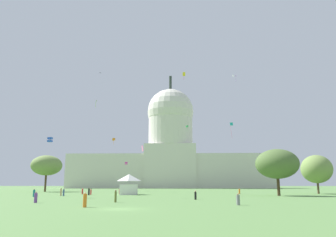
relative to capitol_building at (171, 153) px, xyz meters
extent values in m
plane|color=#567F42|center=(-0.23, -177.26, -22.38)|extent=(800.00, 800.00, 0.00)
cube|color=beige|center=(-31.92, 0.00, -11.93)|extent=(63.85, 25.40, 20.90)
cube|color=beige|center=(31.92, 0.00, -11.93)|extent=(63.85, 25.40, 20.90)
cube|color=beige|center=(0.00, 0.00, -8.97)|extent=(31.57, 27.94, 26.83)
cylinder|color=beige|center=(0.00, 0.00, 15.65)|extent=(28.49, 28.49, 22.39)
sphere|color=beige|center=(0.00, 0.00, 26.84)|extent=(30.14, 30.14, 30.14)
cylinder|color=#2D3833|center=(0.00, 0.00, 46.67)|extent=(1.80, 1.80, 9.50)
cube|color=white|center=(-6.80, -128.49, -21.13)|extent=(4.71, 6.18, 2.51)
pyramid|color=white|center=(-6.80, -128.49, -18.14)|extent=(4.95, 6.49, 1.73)
cylinder|color=#4C3823|center=(-40.44, -98.60, -18.92)|extent=(0.69, 0.69, 6.93)
ellipsoid|color=olive|center=(-40.44, -98.60, -13.36)|extent=(14.27, 14.46, 6.98)
cylinder|color=brown|center=(43.83, -120.15, -20.19)|extent=(0.55, 0.55, 4.38)
ellipsoid|color=olive|center=(43.83, -120.15, -15.69)|extent=(10.89, 11.77, 7.70)
cylinder|color=#42301E|center=(28.78, -135.48, -19.79)|extent=(0.68, 0.68, 5.18)
ellipsoid|color=#4C6633|center=(28.78, -135.48, -15.14)|extent=(13.32, 13.06, 6.86)
cylinder|color=red|center=(-16.31, -129.18, -21.74)|extent=(0.47, 0.47, 1.29)
sphere|color=brown|center=(-16.31, -129.18, -20.99)|extent=(0.29, 0.29, 0.21)
cylinder|color=#1E757A|center=(-24.61, -143.49, -21.66)|extent=(0.58, 0.58, 1.45)
sphere|color=beige|center=(-24.61, -143.49, -20.81)|extent=(0.31, 0.31, 0.25)
cylinder|color=#3D5684|center=(-19.86, -138.96, -21.65)|extent=(0.45, 0.45, 1.47)
sphere|color=beige|center=(-19.86, -138.96, -20.81)|extent=(0.27, 0.27, 0.21)
cylinder|color=black|center=(-15.85, -132.76, -21.61)|extent=(0.52, 0.52, 1.55)
sphere|color=brown|center=(-15.85, -132.76, -20.72)|extent=(0.29, 0.29, 0.24)
cylinder|color=red|center=(-19.57, -125.42, -21.69)|extent=(0.48, 0.48, 1.39)
sphere|color=beige|center=(-19.57, -125.42, -20.87)|extent=(0.29, 0.29, 0.25)
cylinder|color=black|center=(8.88, -154.99, -21.73)|extent=(0.51, 0.51, 1.30)
sphere|color=tan|center=(8.88, -154.99, -20.95)|extent=(0.36, 0.36, 0.26)
cylinder|color=tan|center=(-21.14, -137.13, -21.61)|extent=(0.45, 0.45, 1.54)
sphere|color=brown|center=(-21.14, -137.13, -20.73)|extent=(0.26, 0.26, 0.22)
cylinder|color=gray|center=(13.69, -170.12, -21.75)|extent=(0.64, 0.64, 1.27)
sphere|color=#A37556|center=(13.69, -170.12, -21.00)|extent=(0.30, 0.30, 0.21)
cylinder|color=orange|center=(-4.86, -174.81, -21.61)|extent=(0.50, 0.50, 1.54)
sphere|color=beige|center=(-4.86, -174.81, -20.74)|extent=(0.23, 0.23, 0.20)
cylinder|color=olive|center=(-3.31, -164.18, -21.61)|extent=(0.47, 0.47, 1.56)
sphere|color=brown|center=(-3.31, -164.18, -20.71)|extent=(0.34, 0.34, 0.24)
cylinder|color=orange|center=(22.42, -120.27, -21.73)|extent=(0.49, 0.49, 1.30)
sphere|color=beige|center=(22.42, -120.27, -20.98)|extent=(0.23, 0.23, 0.20)
cylinder|color=#703D93|center=(-14.61, -165.73, -21.70)|extent=(0.49, 0.49, 1.37)
sphere|color=tan|center=(-14.61, -165.73, -20.91)|extent=(0.23, 0.23, 0.21)
cylinder|color=#1E757A|center=(-9.71, -117.37, -21.71)|extent=(0.56, 0.56, 1.36)
sphere|color=brown|center=(-9.71, -117.37, -20.92)|extent=(0.27, 0.27, 0.21)
cylinder|color=red|center=(-10.44, -121.05, -21.74)|extent=(0.61, 0.61, 1.29)
sphere|color=tan|center=(-10.44, -121.05, -20.97)|extent=(0.34, 0.34, 0.26)
cube|color=blue|center=(-21.31, -145.18, -10.81)|extent=(0.93, 0.92, 0.42)
cube|color=blue|center=(-21.31, -145.18, -10.21)|extent=(0.93, 0.92, 0.42)
pyramid|color=black|center=(-30.48, -66.89, 30.82)|extent=(1.30, 1.22, 0.35)
cube|color=#8CD133|center=(-24.27, -97.25, 9.90)|extent=(0.67, 1.15, 0.94)
cylinder|color=#8CD133|center=(-24.46, -97.25, 8.51)|extent=(0.07, 0.18, 1.84)
cube|color=teal|center=(20.01, -126.33, -4.02)|extent=(0.85, 0.32, 0.86)
cylinder|color=pink|center=(19.87, -126.33, -6.13)|extent=(0.44, 0.25, 3.39)
cube|color=orange|center=(-26.53, -52.03, 1.59)|extent=(1.42, 1.38, 0.68)
cube|color=orange|center=(-26.53, -52.03, 2.19)|extent=(1.42, 1.38, 0.68)
cylinder|color=orange|center=(-26.56, -52.03, 0.24)|extent=(0.32, 0.16, 2.21)
pyramid|color=purple|center=(35.52, -44.68, 36.04)|extent=(0.69, 1.37, 0.14)
cylinder|color=purple|center=(35.91, -44.65, 34.19)|extent=(0.21, 0.12, 2.42)
cube|color=white|center=(27.13, -88.90, 21.78)|extent=(0.37, 0.72, 0.76)
cube|color=green|center=(9.92, -44.50, 9.25)|extent=(1.35, 1.33, 0.64)
cube|color=green|center=(9.92, -44.50, 9.72)|extent=(1.35, 1.33, 0.64)
cylinder|color=green|center=(9.79, -44.50, 8.21)|extent=(0.19, 0.30, 1.65)
cube|color=pink|center=(-1.41, -146.64, -12.60)|extent=(0.56, 0.76, 1.27)
cube|color=yellow|center=(7.70, -108.82, 15.99)|extent=(0.90, 0.46, 1.32)
cylinder|color=#D1339E|center=(7.65, -108.82, 14.66)|extent=(0.24, 0.21, 1.36)
cube|color=#D1339E|center=(-13.62, -91.69, -12.52)|extent=(0.92, 0.91, 0.40)
cube|color=#D1339E|center=(-13.62, -91.69, -12.00)|extent=(0.92, 0.91, 0.40)
camera|label=1|loc=(6.31, -214.39, -19.70)|focal=35.66mm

